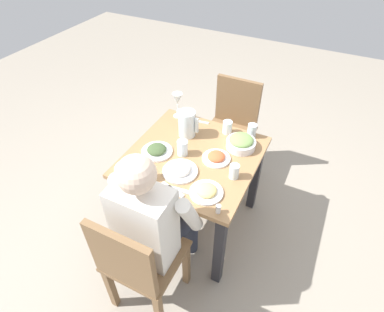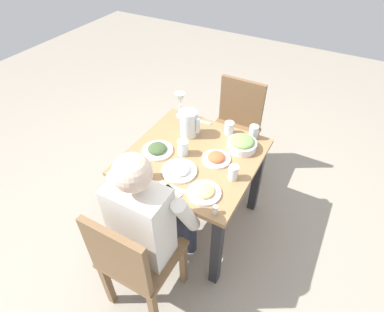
{
  "view_description": "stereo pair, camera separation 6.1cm",
  "coord_description": "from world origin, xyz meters",
  "px_view_note": "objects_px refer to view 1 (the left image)",
  "views": [
    {
      "loc": [
        0.69,
        -1.4,
        2.07
      ],
      "look_at": [
        0.01,
        -0.04,
        0.73
      ],
      "focal_mm": 29.35,
      "sensor_mm": 36.0,
      "label": 1
    },
    {
      "loc": [
        0.74,
        -1.37,
        2.07
      ],
      "look_at": [
        0.01,
        -0.04,
        0.73
      ],
      "focal_mm": 29.35,
      "sensor_mm": 36.0,
      "label": 2
    }
  ],
  "objects_px": {
    "water_glass_far_left": "(234,171)",
    "water_glass_far_right": "(252,131)",
    "dining_table": "(193,169)",
    "chair_near": "(137,263)",
    "water_glass_near_left": "(227,127)",
    "chair_far": "(232,124)",
    "water_glass_center": "(183,148)",
    "water_pitcher": "(187,124)",
    "plate_beans": "(129,167)",
    "salt_shaker": "(218,209)",
    "water_glass_near_right": "(145,172)",
    "plate_yoghurt": "(179,170)",
    "diner_near": "(155,219)",
    "plate_dolmas": "(157,150)",
    "wine_glass": "(177,100)",
    "plate_rice_curry": "(216,157)",
    "salad_bowl": "(241,142)",
    "plate_fries": "(206,191)"
  },
  "relations": [
    {
      "from": "water_glass_far_right",
      "to": "water_glass_near_right",
      "type": "xyz_separation_m",
      "value": [
        -0.44,
        -0.69,
        0.0
      ]
    },
    {
      "from": "chair_far",
      "to": "water_glass_far_left",
      "type": "height_order",
      "value": "chair_far"
    },
    {
      "from": "water_pitcher",
      "to": "plate_beans",
      "type": "distance_m",
      "value": 0.51
    },
    {
      "from": "plate_beans",
      "to": "plate_rice_curry",
      "type": "bearing_deg",
      "value": 36.12
    },
    {
      "from": "dining_table",
      "to": "chair_near",
      "type": "bearing_deg",
      "value": -88.7
    },
    {
      "from": "dining_table",
      "to": "salt_shaker",
      "type": "relative_size",
      "value": 15.42
    },
    {
      "from": "wine_glass",
      "to": "water_pitcher",
      "type": "bearing_deg",
      "value": -46.03
    },
    {
      "from": "chair_near",
      "to": "water_glass_near_left",
      "type": "relative_size",
      "value": 9.25
    },
    {
      "from": "diner_near",
      "to": "salt_shaker",
      "type": "xyz_separation_m",
      "value": [
        0.32,
        0.15,
        0.09
      ]
    },
    {
      "from": "diner_near",
      "to": "water_glass_near_right",
      "type": "relative_size",
      "value": 10.98
    },
    {
      "from": "water_glass_far_left",
      "to": "plate_rice_curry",
      "type": "bearing_deg",
      "value": 147.27
    },
    {
      "from": "chair_far",
      "to": "water_glass_far_right",
      "type": "distance_m",
      "value": 0.52
    },
    {
      "from": "water_glass_far_left",
      "to": "plate_beans",
      "type": "bearing_deg",
      "value": -159.6
    },
    {
      "from": "water_glass_near_left",
      "to": "plate_fries",
      "type": "bearing_deg",
      "value": -79.69
    },
    {
      "from": "plate_yoghurt",
      "to": "salt_shaker",
      "type": "xyz_separation_m",
      "value": [
        0.34,
        -0.18,
        0.01
      ]
    },
    {
      "from": "water_pitcher",
      "to": "plate_beans",
      "type": "height_order",
      "value": "water_pitcher"
    },
    {
      "from": "wine_glass",
      "to": "dining_table",
      "type": "bearing_deg",
      "value": -49.44
    },
    {
      "from": "plate_dolmas",
      "to": "water_glass_far_right",
      "type": "height_order",
      "value": "water_glass_far_right"
    },
    {
      "from": "chair_near",
      "to": "plate_fries",
      "type": "bearing_deg",
      "value": 66.14
    },
    {
      "from": "chair_near",
      "to": "salt_shaker",
      "type": "relative_size",
      "value": 16.17
    },
    {
      "from": "water_glass_far_left",
      "to": "water_glass_center",
      "type": "relative_size",
      "value": 0.9
    },
    {
      "from": "plate_yoghurt",
      "to": "plate_beans",
      "type": "xyz_separation_m",
      "value": [
        -0.29,
        -0.12,
        -0.0
      ]
    },
    {
      "from": "water_pitcher",
      "to": "plate_dolmas",
      "type": "bearing_deg",
      "value": -109.36
    },
    {
      "from": "water_pitcher",
      "to": "plate_dolmas",
      "type": "height_order",
      "value": "water_pitcher"
    },
    {
      "from": "chair_far",
      "to": "water_glass_center",
      "type": "distance_m",
      "value": 0.8
    },
    {
      "from": "water_glass_far_left",
      "to": "wine_glass",
      "type": "bearing_deg",
      "value": 145.2
    },
    {
      "from": "water_glass_far_left",
      "to": "water_glass_far_right",
      "type": "xyz_separation_m",
      "value": [
        -0.03,
        0.44,
        0.0
      ]
    },
    {
      "from": "plate_beans",
      "to": "water_glass_near_right",
      "type": "height_order",
      "value": "water_glass_near_right"
    },
    {
      "from": "plate_fries",
      "to": "water_pitcher",
      "type": "bearing_deg",
      "value": 128.24
    },
    {
      "from": "plate_rice_curry",
      "to": "salad_bowl",
      "type": "bearing_deg",
      "value": 61.93
    },
    {
      "from": "chair_far",
      "to": "water_glass_center",
      "type": "bearing_deg",
      "value": -96.14
    },
    {
      "from": "plate_yoghurt",
      "to": "wine_glass",
      "type": "height_order",
      "value": "wine_glass"
    },
    {
      "from": "dining_table",
      "to": "water_glass_near_right",
      "type": "height_order",
      "value": "water_glass_near_right"
    },
    {
      "from": "chair_far",
      "to": "plate_beans",
      "type": "relative_size",
      "value": 4.73
    },
    {
      "from": "salad_bowl",
      "to": "plate_fries",
      "type": "xyz_separation_m",
      "value": [
        -0.04,
        -0.48,
        -0.02
      ]
    },
    {
      "from": "salad_bowl",
      "to": "salt_shaker",
      "type": "height_order",
      "value": "salad_bowl"
    },
    {
      "from": "plate_rice_curry",
      "to": "salt_shaker",
      "type": "xyz_separation_m",
      "value": [
        0.18,
        -0.39,
        0.01
      ]
    },
    {
      "from": "chair_near",
      "to": "plate_rice_curry",
      "type": "xyz_separation_m",
      "value": [
        0.14,
        0.75,
        0.23
      ]
    },
    {
      "from": "water_glass_far_right",
      "to": "water_glass_center",
      "type": "xyz_separation_m",
      "value": [
        -0.34,
        -0.39,
        0.0
      ]
    },
    {
      "from": "plate_beans",
      "to": "salt_shaker",
      "type": "height_order",
      "value": "salt_shaker"
    },
    {
      "from": "water_glass_far_right",
      "to": "wine_glass",
      "type": "distance_m",
      "value": 0.59
    },
    {
      "from": "plate_dolmas",
      "to": "wine_glass",
      "type": "distance_m",
      "value": 0.46
    },
    {
      "from": "water_pitcher",
      "to": "salt_shaker",
      "type": "xyz_separation_m",
      "value": [
        0.47,
        -0.55,
        -0.07
      ]
    },
    {
      "from": "diner_near",
      "to": "plate_yoghurt",
      "type": "distance_m",
      "value": 0.35
    },
    {
      "from": "dining_table",
      "to": "salt_shaker",
      "type": "bearing_deg",
      "value": -47.63
    },
    {
      "from": "plate_rice_curry",
      "to": "plate_beans",
      "type": "xyz_separation_m",
      "value": [
        -0.45,
        -0.33,
        -0.0
      ]
    },
    {
      "from": "chair_far",
      "to": "water_glass_far_left",
      "type": "bearing_deg",
      "value": -69.51
    },
    {
      "from": "dining_table",
      "to": "chair_near",
      "type": "distance_m",
      "value": 0.73
    },
    {
      "from": "salad_bowl",
      "to": "plate_yoghurt",
      "type": "distance_m",
      "value": 0.47
    },
    {
      "from": "diner_near",
      "to": "salt_shaker",
      "type": "distance_m",
      "value": 0.36
    }
  ]
}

